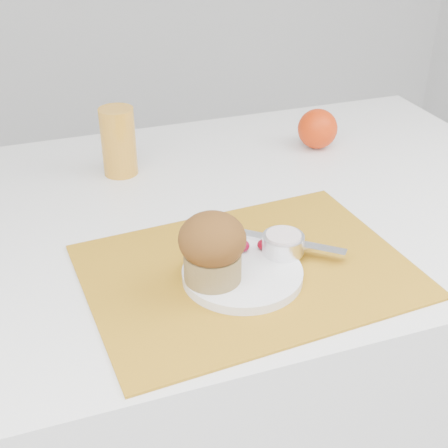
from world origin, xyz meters
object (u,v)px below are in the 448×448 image
object	(u,v)px
orange	(318,129)
juice_glass	(119,142)
table	(231,362)
muffin	(212,247)
plate	(242,274)

from	to	relation	value
orange	juice_glass	world-z (taller)	juice_glass
table	orange	bearing A→B (deg)	34.76
orange	muffin	world-z (taller)	muffin
table	orange	distance (m)	0.52
juice_glass	muffin	bearing A→B (deg)	-83.22
orange	muffin	size ratio (longest dim) A/B	0.78
table	juice_glass	xyz separation A→B (m)	(-0.16, 0.19, 0.44)
table	muffin	world-z (taller)	muffin
juice_glass	plate	bearing A→B (deg)	-76.80
juice_glass	muffin	world-z (taller)	juice_glass
muffin	plate	bearing A→B (deg)	5.52
table	orange	size ratio (longest dim) A/B	14.54
orange	juice_glass	bearing A→B (deg)	177.97
table	juice_glass	world-z (taller)	juice_glass
orange	muffin	xyz separation A→B (m)	(-0.36, -0.40, 0.03)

